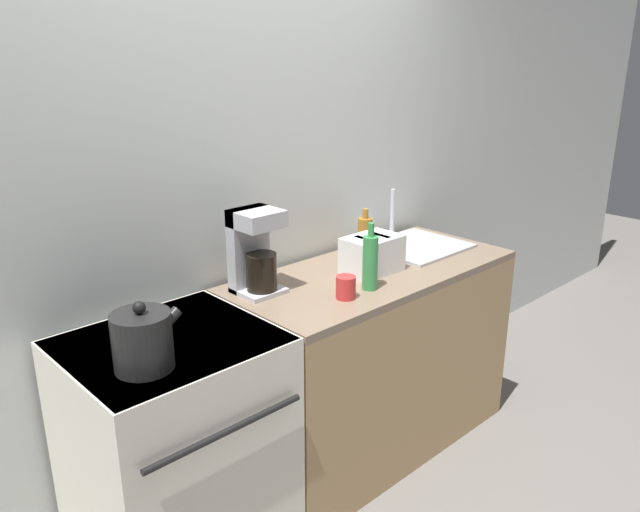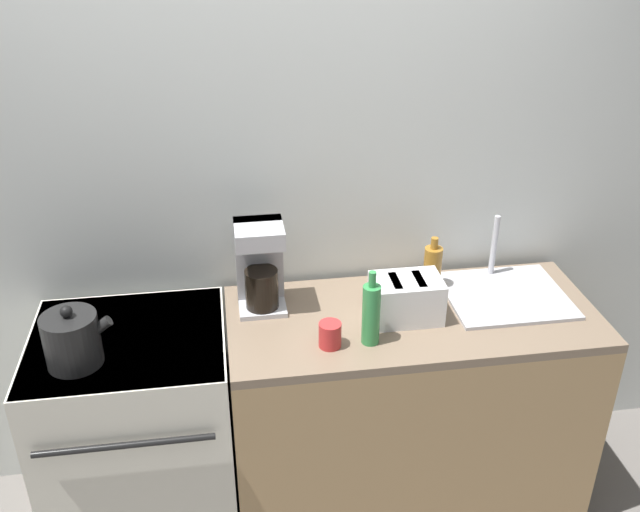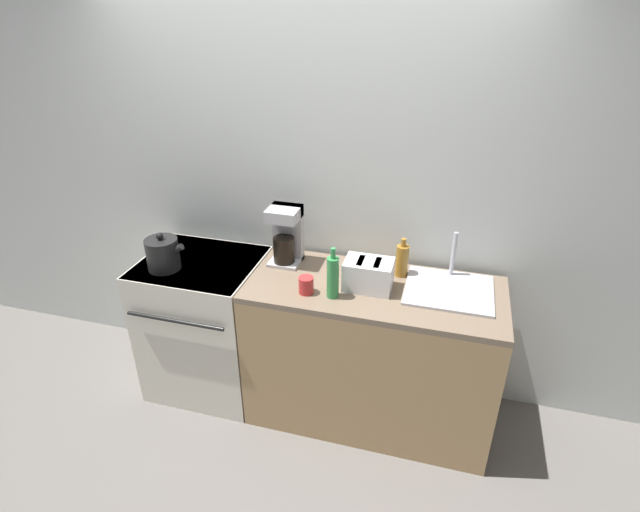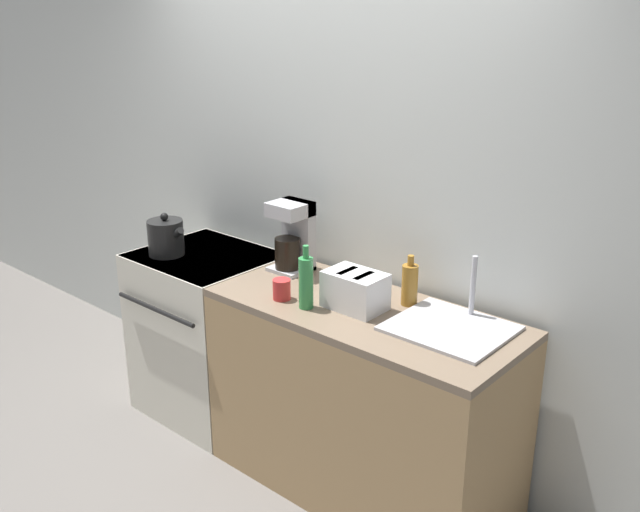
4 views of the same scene
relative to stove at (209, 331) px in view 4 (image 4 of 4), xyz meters
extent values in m
plane|color=slate|center=(0.58, -0.32, -0.48)|extent=(12.00, 12.00, 0.00)
cube|color=silver|center=(0.58, 0.37, 0.82)|extent=(8.00, 0.05, 2.60)
cube|color=silver|center=(0.00, 0.00, -0.01)|extent=(0.72, 0.63, 0.94)
cube|color=black|center=(0.00, 0.00, 0.45)|extent=(0.70, 0.62, 0.02)
cylinder|color=black|center=(-0.16, -0.13, 0.45)|extent=(0.20, 0.20, 0.01)
cylinder|color=black|center=(0.16, -0.13, 0.45)|extent=(0.20, 0.20, 0.01)
cylinder|color=black|center=(-0.16, 0.13, 0.45)|extent=(0.20, 0.20, 0.01)
cylinder|color=black|center=(0.16, 0.13, 0.45)|extent=(0.20, 0.20, 0.01)
cylinder|color=black|center=(0.00, -0.34, 0.25)|extent=(0.61, 0.02, 0.02)
cube|color=tan|center=(1.09, 0.00, -0.03)|extent=(1.44, 0.63, 0.90)
cube|color=#7A6651|center=(1.09, 0.00, 0.44)|extent=(1.44, 0.63, 0.04)
cylinder|color=black|center=(-0.16, -0.13, 0.55)|extent=(0.19, 0.19, 0.19)
sphere|color=black|center=(-0.16, -0.13, 0.67)|extent=(0.04, 0.04, 0.04)
cylinder|color=black|center=(-0.07, -0.13, 0.59)|extent=(0.11, 0.04, 0.09)
cube|color=white|center=(1.05, -0.02, 0.54)|extent=(0.26, 0.18, 0.17)
cube|color=black|center=(1.00, -0.02, 0.62)|extent=(0.03, 0.13, 0.01)
cube|color=black|center=(1.10, -0.02, 0.62)|extent=(0.03, 0.13, 0.01)
cube|color=#B7B7BC|center=(0.51, 0.14, 0.47)|extent=(0.18, 0.18, 0.02)
cube|color=#B7B7BC|center=(0.51, 0.20, 0.64)|extent=(0.18, 0.06, 0.36)
cube|color=#B7B7BC|center=(0.51, 0.14, 0.78)|extent=(0.18, 0.18, 0.07)
cylinder|color=black|center=(0.51, 0.11, 0.56)|extent=(0.13, 0.13, 0.16)
cube|color=#B7B7BC|center=(1.49, 0.07, 0.46)|extent=(0.47, 0.42, 0.01)
cylinder|color=silver|center=(1.49, 0.24, 0.60)|extent=(0.02, 0.02, 0.28)
cylinder|color=#338C47|center=(0.88, -0.16, 0.57)|extent=(0.07, 0.07, 0.23)
cylinder|color=#338C47|center=(0.88, -0.16, 0.72)|extent=(0.03, 0.03, 0.06)
cylinder|color=#9E6B23|center=(1.21, 0.17, 0.55)|extent=(0.07, 0.07, 0.19)
cylinder|color=#9E6B23|center=(1.21, 0.17, 0.67)|extent=(0.03, 0.03, 0.05)
cylinder|color=red|center=(0.73, -0.16, 0.50)|extent=(0.08, 0.08, 0.10)
camera|label=1|loc=(-0.98, -1.82, 1.44)|focal=35.00mm
camera|label=2|loc=(0.38, -2.24, 1.96)|focal=40.00mm
camera|label=3|loc=(1.43, -2.37, 1.92)|focal=28.00mm
camera|label=4|loc=(2.84, -2.31, 1.75)|focal=40.00mm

